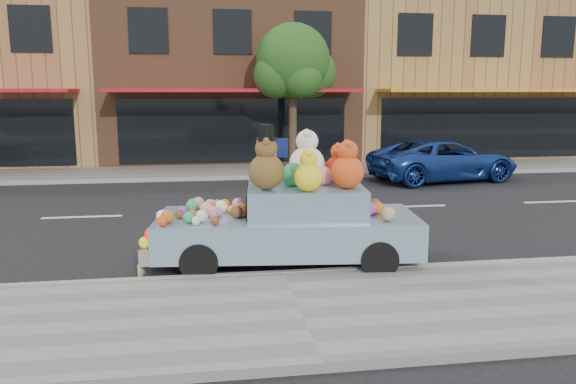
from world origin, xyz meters
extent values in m
plane|color=black|center=(0.00, 0.00, 0.00)|extent=(120.00, 120.00, 0.00)
cube|color=gray|center=(0.00, -6.50, 0.06)|extent=(60.00, 3.00, 0.12)
cube|color=gray|center=(0.00, 6.50, 0.06)|extent=(60.00, 3.00, 0.12)
cube|color=gray|center=(0.00, -5.00, 0.07)|extent=(60.00, 0.12, 0.13)
cube|color=gray|center=(0.00, 5.00, 0.07)|extent=(60.00, 0.12, 0.13)
cube|color=black|center=(-7.00, 7.98, 5.00)|extent=(1.40, 0.06, 1.60)
cube|color=brown|center=(0.00, 12.00, 3.50)|extent=(10.00, 8.00, 7.00)
cube|color=black|center=(0.00, 7.98, 1.40)|extent=(8.50, 0.06, 2.40)
cube|color=#B2101D|center=(0.00, 7.10, 2.90)|extent=(9.00, 1.80, 0.12)
cube|color=black|center=(-3.00, 7.98, 5.00)|extent=(1.40, 0.06, 1.60)
cube|color=black|center=(0.00, 7.98, 5.00)|extent=(1.40, 0.06, 1.60)
cube|color=black|center=(3.00, 7.98, 5.00)|extent=(1.40, 0.06, 1.60)
cube|color=olive|center=(10.00, 12.00, 3.50)|extent=(10.00, 8.00, 7.00)
cube|color=black|center=(10.00, 7.98, 1.40)|extent=(8.50, 0.06, 2.40)
cube|color=orange|center=(10.00, 7.10, 2.90)|extent=(9.00, 1.80, 0.12)
cube|color=black|center=(7.00, 7.98, 5.00)|extent=(1.40, 0.06, 1.60)
cube|color=black|center=(10.00, 7.98, 5.00)|extent=(1.40, 0.06, 1.60)
cube|color=black|center=(13.00, 7.98, 5.00)|extent=(1.40, 0.06, 1.60)
cylinder|color=#38281C|center=(2.00, 6.50, 1.60)|extent=(0.28, 0.28, 3.20)
sphere|color=#224B15|center=(2.00, 6.50, 3.92)|extent=(2.60, 2.60, 2.60)
sphere|color=#224B15|center=(2.70, 6.80, 3.52)|extent=(1.80, 1.80, 1.80)
sphere|color=#224B15|center=(1.40, 6.30, 3.42)|extent=(1.60, 1.60, 1.60)
sphere|color=#224B15|center=(2.20, 5.90, 3.32)|extent=(1.40, 1.40, 1.40)
sphere|color=#224B15|center=(1.70, 7.10, 3.62)|extent=(1.60, 1.60, 1.60)
imported|color=navy|center=(6.53, 3.83, 0.67)|extent=(5.16, 3.06, 1.35)
cylinder|color=black|center=(1.50, -5.16, 0.30)|extent=(0.62, 0.26, 0.60)
cylinder|color=black|center=(1.66, -3.61, 0.30)|extent=(0.62, 0.26, 0.60)
cylinder|color=black|center=(-1.28, -4.87, 0.30)|extent=(0.62, 0.26, 0.60)
cylinder|color=black|center=(-1.12, -3.32, 0.30)|extent=(0.62, 0.26, 0.60)
cube|color=#7FA4BE|center=(0.19, -4.24, 0.55)|extent=(4.45, 2.13, 0.60)
cube|color=#7FA4BE|center=(0.49, -4.27, 1.10)|extent=(2.04, 1.69, 0.50)
cube|color=silver|center=(-2.02, -4.01, 0.40)|extent=(0.34, 1.79, 0.26)
cube|color=red|center=(-2.04, -4.69, 0.72)|extent=(0.09, 0.28, 0.16)
cube|color=red|center=(-1.90, -3.34, 0.72)|extent=(0.09, 0.28, 0.16)
cube|color=black|center=(-0.46, -4.17, 1.10)|extent=(0.17, 1.30, 0.40)
sphere|color=brown|center=(-0.20, -4.55, 1.64)|extent=(0.57, 0.57, 0.57)
sphere|color=brown|center=(-0.20, -4.55, 2.01)|extent=(0.36, 0.36, 0.36)
sphere|color=brown|center=(-0.20, -4.68, 2.12)|extent=(0.14, 0.14, 0.14)
sphere|color=brown|center=(-0.20, -4.43, 2.12)|extent=(0.14, 0.14, 0.14)
cylinder|color=black|center=(-0.20, -4.55, 2.16)|extent=(0.34, 0.34, 0.02)
cylinder|color=black|center=(-0.20, -4.55, 2.27)|extent=(0.21, 0.21, 0.22)
sphere|color=beige|center=(0.57, -3.93, 1.66)|extent=(0.62, 0.62, 0.62)
sphere|color=beige|center=(0.57, -3.93, 2.06)|extent=(0.38, 0.38, 0.38)
sphere|color=beige|center=(0.57, -4.06, 2.18)|extent=(0.15, 0.15, 0.15)
sphere|color=beige|center=(0.57, -3.79, 2.18)|extent=(0.15, 0.15, 0.15)
sphere|color=#C73E12|center=(1.10, -4.64, 1.62)|extent=(0.53, 0.53, 0.53)
sphere|color=#C73E12|center=(1.10, -4.64, 1.96)|extent=(0.33, 0.33, 0.33)
sphere|color=#C73E12|center=(1.10, -4.75, 2.07)|extent=(0.13, 0.13, 0.13)
sphere|color=#C73E12|center=(1.10, -4.52, 2.07)|extent=(0.13, 0.13, 0.13)
sphere|color=#B73113|center=(1.13, -3.94, 1.58)|extent=(0.45, 0.45, 0.45)
sphere|color=#B73113|center=(1.13, -3.94, 1.87)|extent=(0.28, 0.28, 0.28)
sphere|color=#B73113|center=(1.13, -4.03, 1.96)|extent=(0.11, 0.11, 0.11)
sphere|color=#B73113|center=(1.13, -3.84, 1.96)|extent=(0.11, 0.11, 0.11)
sphere|color=white|center=(-0.06, -3.76, 1.57)|extent=(0.44, 0.44, 0.44)
sphere|color=white|center=(-0.06, -3.76, 1.85)|extent=(0.27, 0.27, 0.27)
sphere|color=white|center=(-0.06, -3.86, 1.94)|extent=(0.10, 0.10, 0.10)
sphere|color=white|center=(-0.06, -3.67, 1.94)|extent=(0.10, 0.10, 0.10)
sphere|color=yellow|center=(0.43, -4.82, 1.57)|extent=(0.45, 0.45, 0.45)
sphere|color=yellow|center=(0.43, -4.82, 1.86)|extent=(0.28, 0.28, 0.28)
sphere|color=yellow|center=(0.43, -4.92, 1.95)|extent=(0.11, 0.11, 0.11)
sphere|color=yellow|center=(0.43, -4.72, 1.95)|extent=(0.11, 0.11, 0.11)
sphere|color=#268B4A|center=(0.29, -4.25, 1.53)|extent=(0.40, 0.40, 0.40)
sphere|color=#CA657D|center=(0.79, -4.25, 1.50)|extent=(0.32, 0.32, 0.32)
sphere|color=#268B4A|center=(-1.43, -4.57, 0.94)|extent=(0.18, 0.18, 0.18)
sphere|color=purple|center=(-1.56, -3.91, 0.92)|extent=(0.14, 0.14, 0.14)
sphere|color=#9E8057|center=(-1.28, -3.51, 0.96)|extent=(0.21, 0.21, 0.21)
sphere|color=yellow|center=(-0.57, -4.06, 0.95)|extent=(0.20, 0.20, 0.20)
sphere|color=#CA657D|center=(-1.08, -3.77, 0.96)|extent=(0.22, 0.22, 0.22)
sphere|color=#C93F15|center=(-1.38, -4.26, 0.92)|extent=(0.14, 0.14, 0.14)
sphere|color=white|center=(-0.90, -3.91, 0.96)|extent=(0.22, 0.22, 0.22)
sphere|color=#CA657D|center=(-0.60, -3.71, 0.96)|extent=(0.21, 0.21, 0.21)
sphere|color=#BF5012|center=(-1.20, -3.79, 0.92)|extent=(0.13, 0.13, 0.13)
sphere|color=#CA657D|center=(-0.96, -4.18, 0.93)|extent=(0.15, 0.15, 0.15)
sphere|color=purple|center=(-1.37, -3.52, 0.94)|extent=(0.18, 0.18, 0.18)
sphere|color=#CA657D|center=(-0.63, -4.14, 0.96)|extent=(0.21, 0.21, 0.21)
sphere|color=yellow|center=(-0.73, -3.96, 0.92)|extent=(0.13, 0.13, 0.13)
sphere|color=beige|center=(-1.03, -4.14, 0.93)|extent=(0.16, 0.16, 0.16)
sphere|color=#CA657D|center=(-1.04, -4.28, 0.94)|extent=(0.18, 0.18, 0.18)
sphere|color=brown|center=(-0.66, -4.32, 0.95)|extent=(0.21, 0.21, 0.21)
sphere|color=beige|center=(-1.31, -4.73, 0.92)|extent=(0.14, 0.14, 0.14)
sphere|color=#268B4A|center=(-0.96, -3.54, 0.93)|extent=(0.17, 0.17, 0.17)
sphere|color=#268B4A|center=(-1.02, -3.69, 0.93)|extent=(0.16, 0.16, 0.16)
sphere|color=#C93F15|center=(-1.05, -3.90, 0.95)|extent=(0.20, 0.20, 0.20)
sphere|color=brown|center=(-1.59, -4.22, 0.93)|extent=(0.15, 0.15, 0.15)
sphere|color=yellow|center=(-0.95, -3.70, 0.93)|extent=(0.16, 0.16, 0.16)
sphere|color=#C93F15|center=(-1.83, -4.73, 0.93)|extent=(0.16, 0.16, 0.16)
sphere|color=#BF5012|center=(-1.76, -4.53, 0.95)|extent=(0.21, 0.21, 0.21)
sphere|color=#268B4A|center=(-1.40, -3.31, 0.92)|extent=(0.15, 0.15, 0.15)
sphere|color=beige|center=(-1.22, -4.54, 0.95)|extent=(0.20, 0.20, 0.20)
sphere|color=white|center=(-1.85, -4.39, 0.94)|extent=(0.18, 0.18, 0.18)
sphere|color=brown|center=(-1.03, -4.76, 0.92)|extent=(0.14, 0.14, 0.14)
sphere|color=#268B4A|center=(-1.40, -3.74, 0.95)|extent=(0.20, 0.20, 0.20)
sphere|color=#C93F15|center=(-0.57, -4.26, 0.95)|extent=(0.20, 0.20, 0.20)
sphere|color=#BF5012|center=(-0.83, -3.63, 0.94)|extent=(0.19, 0.19, 0.19)
sphere|color=beige|center=(-0.64, -4.28, 0.92)|extent=(0.14, 0.14, 0.14)
sphere|color=#D8A88C|center=(-1.15, -4.05, 0.97)|extent=(0.22, 0.22, 0.22)
sphere|color=#BF5012|center=(-1.95, -3.36, 0.59)|extent=(0.13, 0.13, 0.13)
sphere|color=beige|center=(-2.06, -4.43, 0.60)|extent=(0.15, 0.15, 0.15)
sphere|color=beige|center=(-1.96, -3.41, 0.59)|extent=(0.13, 0.13, 0.13)
sphere|color=purple|center=(-2.01, -3.96, 0.59)|extent=(0.12, 0.12, 0.12)
sphere|color=#268B4A|center=(-2.08, -4.60, 0.61)|extent=(0.15, 0.15, 0.15)
sphere|color=#268B4A|center=(-2.03, -4.15, 0.61)|extent=(0.16, 0.16, 0.16)
sphere|color=white|center=(-2.01, -3.94, 0.62)|extent=(0.17, 0.17, 0.17)
sphere|color=yellow|center=(-2.10, -4.78, 0.62)|extent=(0.18, 0.18, 0.18)
sphere|color=beige|center=(-2.03, -4.13, 0.61)|extent=(0.16, 0.16, 0.16)
sphere|color=#BF5012|center=(1.70, -4.38, 0.96)|extent=(0.21, 0.21, 0.21)
sphere|color=#9E8057|center=(1.70, -4.92, 0.97)|extent=(0.24, 0.24, 0.24)
sphere|color=brown|center=(1.72, -4.17, 0.96)|extent=(0.23, 0.23, 0.23)
sphere|color=purple|center=(1.55, -4.47, 0.96)|extent=(0.21, 0.21, 0.21)
cylinder|color=#997A54|center=(-2.19, -4.85, 0.17)|extent=(0.06, 0.06, 0.17)
sphere|color=#997A54|center=(-2.19, -4.85, 0.26)|extent=(0.07, 0.07, 0.07)
cylinder|color=#997A54|center=(-2.17, -4.73, 0.17)|extent=(0.06, 0.06, 0.17)
sphere|color=#997A54|center=(-2.17, -4.73, 0.26)|extent=(0.07, 0.07, 0.07)
cylinder|color=#997A54|center=(-2.16, -4.61, 0.17)|extent=(0.06, 0.06, 0.17)
sphere|color=#997A54|center=(-2.16, -4.61, 0.26)|extent=(0.07, 0.07, 0.07)
cylinder|color=#997A54|center=(-2.15, -4.49, 0.17)|extent=(0.06, 0.06, 0.17)
sphere|color=#997A54|center=(-2.15, -4.49, 0.26)|extent=(0.07, 0.07, 0.07)
cylinder|color=#997A54|center=(-2.14, -4.37, 0.17)|extent=(0.06, 0.06, 0.17)
sphere|color=#997A54|center=(-2.14, -4.37, 0.26)|extent=(0.07, 0.07, 0.07)
cylinder|color=#997A54|center=(-2.12, -4.25, 0.17)|extent=(0.06, 0.06, 0.17)
sphere|color=#997A54|center=(-2.12, -4.25, 0.26)|extent=(0.07, 0.07, 0.07)
cylinder|color=#997A54|center=(-2.11, -4.12, 0.17)|extent=(0.06, 0.06, 0.17)
sphere|color=#997A54|center=(-2.11, -4.12, 0.26)|extent=(0.07, 0.07, 0.07)
cylinder|color=#997A54|center=(-2.10, -4.00, 0.17)|extent=(0.06, 0.06, 0.17)
sphere|color=#997A54|center=(-2.10, -4.00, 0.26)|extent=(0.07, 0.07, 0.07)
cylinder|color=#997A54|center=(-2.09, -3.88, 0.17)|extent=(0.06, 0.06, 0.17)
sphere|color=#997A54|center=(-2.09, -3.88, 0.26)|extent=(0.07, 0.07, 0.07)
cylinder|color=#997A54|center=(-2.07, -3.76, 0.17)|extent=(0.06, 0.06, 0.17)
sphere|color=#997A54|center=(-2.07, -3.76, 0.26)|extent=(0.07, 0.07, 0.07)
cylinder|color=#997A54|center=(-2.06, -3.64, 0.17)|extent=(0.06, 0.06, 0.17)
sphere|color=#997A54|center=(-2.06, -3.64, 0.26)|extent=(0.07, 0.07, 0.07)
cylinder|color=#997A54|center=(-2.05, -3.52, 0.17)|extent=(0.06, 0.06, 0.17)
sphere|color=#997A54|center=(-2.05, -3.52, 0.26)|extent=(0.07, 0.07, 0.07)
cylinder|color=#997A54|center=(-2.04, -3.40, 0.17)|extent=(0.06, 0.06, 0.17)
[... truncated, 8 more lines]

